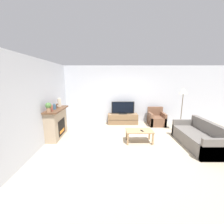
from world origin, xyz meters
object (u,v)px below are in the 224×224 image
at_px(armchair, 156,119).
at_px(couch, 199,138).
at_px(tv, 123,108).
at_px(coffee_table, 139,132).
at_px(mantel_vase_centre_left, 54,107).
at_px(floor_lamp, 183,94).
at_px(tv_stand, 123,119).
at_px(mantel_vase_right, 59,102).
at_px(mantel_clock, 57,106).
at_px(fireplace, 56,123).
at_px(mantel_vase_left, 51,108).
at_px(potted_plant, 48,107).
at_px(remote, 142,131).

distance_m(armchair, couch, 2.36).
height_order(tv, coffee_table, tv).
bearing_deg(mantel_vase_centre_left, armchair, 20.94).
height_order(couch, floor_lamp, floor_lamp).
bearing_deg(mantel_vase_centre_left, tv_stand, 34.85).
xyz_separation_m(tv_stand, tv, (0.00, -0.00, 0.51)).
height_order(armchair, floor_lamp, floor_lamp).
height_order(mantel_vase_right, coffee_table, mantel_vase_right).
bearing_deg(mantel_clock, mantel_vase_centre_left, -90.18).
bearing_deg(fireplace, mantel_vase_left, -87.70).
xyz_separation_m(tv, couch, (2.22, -2.46, -0.48)).
height_order(potted_plant, tv, potted_plant).
bearing_deg(floor_lamp, fireplace, -174.73).
xyz_separation_m(tv, coffee_table, (0.39, -2.13, -0.40)).
bearing_deg(coffee_table, armchair, 59.31).
bearing_deg(mantel_clock, coffee_table, -12.08).
distance_m(mantel_vase_centre_left, tv_stand, 3.21).
bearing_deg(floor_lamp, tv_stand, 150.89).
bearing_deg(tv, couch, -47.90).
bearing_deg(mantel_vase_left, armchair, 24.69).
relative_size(armchair, couch, 0.42).
bearing_deg(coffee_table, mantel_vase_left, 178.67).
distance_m(mantel_vase_centre_left, floor_lamp, 4.75).
xyz_separation_m(tv_stand, coffee_table, (0.39, -2.14, 0.12)).
bearing_deg(armchair, tv, 172.66).
xyz_separation_m(mantel_vase_centre_left, mantel_clock, (0.00, 0.24, -0.02)).
bearing_deg(mantel_vase_centre_left, mantel_vase_right, 90.00).
bearing_deg(remote, floor_lamp, 9.86).
xyz_separation_m(coffee_table, couch, (1.83, -0.32, -0.08)).
bearing_deg(armchair, tv_stand, 172.58).
xyz_separation_m(mantel_vase_left, remote, (2.99, -0.13, -0.74)).
xyz_separation_m(mantel_vase_right, potted_plant, (0.00, -1.01, 0.02)).
bearing_deg(mantel_vase_right, remote, -17.82).
bearing_deg(armchair, fireplace, -160.42).
relative_size(fireplace, mantel_clock, 9.26).
bearing_deg(floor_lamp, mantel_clock, -176.39).
distance_m(potted_plant, coffee_table, 3.05).
height_order(mantel_clock, tv, mantel_clock).
xyz_separation_m(mantel_clock, remote, (2.99, -0.68, -0.71)).
bearing_deg(mantel_vase_right, mantel_clock, -89.84).
relative_size(mantel_clock, armchair, 0.19).
bearing_deg(mantel_vase_centre_left, floor_lamp, 6.54).
xyz_separation_m(mantel_clock, couch, (4.74, -0.95, -0.86)).
bearing_deg(mantel_clock, potted_plant, -90.06).
height_order(remote, floor_lamp, floor_lamp).
bearing_deg(tv, armchair, -7.34).
distance_m(mantel_vase_left, potted_plant, 0.19).
relative_size(tv, armchair, 1.32).
height_order(mantel_vase_centre_left, tv_stand, mantel_vase_centre_left).
relative_size(mantel_vase_right, potted_plant, 1.08).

